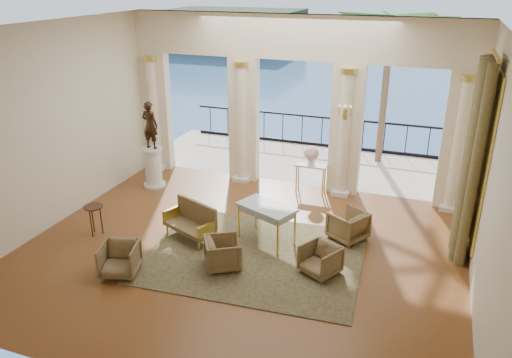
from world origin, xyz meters
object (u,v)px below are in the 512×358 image
at_px(armchair_b, 320,258).
at_px(armchair_d, 223,252).
at_px(game_table, 267,210).
at_px(settee, 192,221).
at_px(side_table, 94,210).
at_px(console_table, 311,169).
at_px(pedestal, 153,168).
at_px(armchair_a, 120,258).
at_px(armchair_c, 348,224).
at_px(statue, 150,125).

height_order(armchair_b, armchair_d, armchair_d).
height_order(armchair_b, game_table, game_table).
relative_size(settee, side_table, 1.95).
bearing_deg(armchair_b, side_table, -149.93).
bearing_deg(console_table, pedestal, -164.69).
distance_m(pedestal, side_table, 2.85).
bearing_deg(armchair_d, pedestal, 16.44).
distance_m(settee, game_table, 1.67).
height_order(armchair_a, armchair_b, armchair_a).
height_order(armchair_a, console_table, console_table).
bearing_deg(side_table, armchair_d, -4.87).
bearing_deg(side_table, settee, 16.04).
height_order(armchair_d, game_table, game_table).
distance_m(armchair_b, armchair_d, 1.90).
bearing_deg(armchair_c, side_table, -40.55).
distance_m(armchair_d, game_table, 1.42).
bearing_deg(armchair_d, armchair_a, 85.96).
distance_m(armchair_c, side_table, 5.58).
bearing_deg(armchair_d, armchair_c, -77.83).
xyz_separation_m(armchair_b, console_table, (-1.16, 3.77, 0.30)).
relative_size(armchair_b, statue, 0.53).
bearing_deg(pedestal, settee, -44.32).
distance_m(settee, console_table, 3.80).
height_order(pedestal, side_table, pedestal).
height_order(armchair_d, settee, settee).
xyz_separation_m(armchair_c, game_table, (-1.63, -0.70, 0.39)).
bearing_deg(armchair_b, statue, -178.78).
bearing_deg(game_table, armchair_c, 45.75).
bearing_deg(armchair_a, statue, 95.43).
bearing_deg(armchair_a, armchair_b, 3.49).
relative_size(armchair_b, side_table, 0.96).
distance_m(settee, statue, 3.47).
xyz_separation_m(armchair_a, armchair_d, (1.76, 0.90, -0.01)).
bearing_deg(game_table, pedestal, 177.15).
distance_m(armchair_a, statue, 4.56).
bearing_deg(pedestal, console_table, 14.88).
distance_m(armchair_d, settee, 1.42).
bearing_deg(armchair_d, side_table, 54.02).
bearing_deg(side_table, armchair_b, 1.84).
distance_m(game_table, side_table, 3.81).
xyz_separation_m(game_table, statue, (-3.87, 1.84, 0.98)).
xyz_separation_m(armchair_d, console_table, (0.69, 4.21, 0.29)).
distance_m(armchair_b, settee, 3.00).
xyz_separation_m(game_table, side_table, (-3.67, -1.00, -0.16)).
xyz_separation_m(settee, console_table, (1.80, 3.33, 0.23)).
bearing_deg(armchair_c, armchair_b, 22.52).
height_order(pedestal, statue, statue).
bearing_deg(armchair_d, console_table, -40.45).
bearing_deg(console_table, armchair_c, -57.36).
bearing_deg(pedestal, armchair_b, -27.02).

